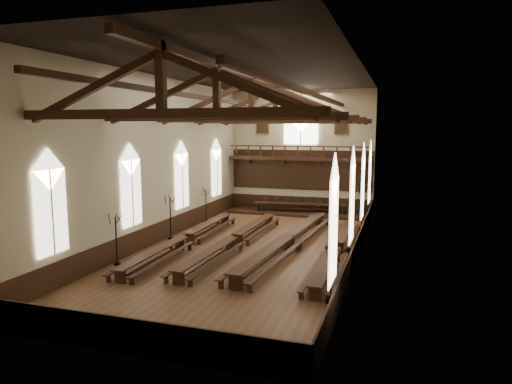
# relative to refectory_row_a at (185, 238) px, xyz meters

# --- Properties ---
(ground) EXTENTS (26.00, 26.00, 0.00)m
(ground) POSITION_rel_refectory_row_a_xyz_m (3.89, 0.75, -0.52)
(ground) COLOR brown
(ground) RESTS_ON ground
(room_walls) EXTENTS (26.00, 26.00, 26.00)m
(room_walls) POSITION_rel_refectory_row_a_xyz_m (3.89, 0.75, 5.94)
(room_walls) COLOR #B8AB8B
(room_walls) RESTS_ON ground
(wainscot_band) EXTENTS (12.00, 26.00, 1.20)m
(wainscot_band) POSITION_rel_refectory_row_a_xyz_m (3.89, 0.75, 0.08)
(wainscot_band) COLOR black
(wainscot_band) RESTS_ON ground
(side_windows) EXTENTS (11.85, 19.80, 4.50)m
(side_windows) POSITION_rel_refectory_row_a_xyz_m (3.89, 0.75, 3.22)
(side_windows) COLOR white
(side_windows) RESTS_ON room_walls
(end_window) EXTENTS (2.80, 0.12, 3.80)m
(end_window) POSITION_rel_refectory_row_a_xyz_m (3.89, 13.65, 6.70)
(end_window) COLOR white
(end_window) RESTS_ON room_walls
(minstrels_gallery) EXTENTS (11.80, 1.24, 3.70)m
(minstrels_gallery) POSITION_rel_refectory_row_a_xyz_m (3.89, 13.41, 3.38)
(minstrels_gallery) COLOR #361D11
(minstrels_gallery) RESTS_ON room_walls
(portraits) EXTENTS (7.75, 0.09, 1.45)m
(portraits) POSITION_rel_refectory_row_a_xyz_m (3.89, 13.65, 6.58)
(portraits) COLOR brown
(portraits) RESTS_ON room_walls
(roof_trusses) EXTENTS (11.70, 25.70, 2.80)m
(roof_trusses) POSITION_rel_refectory_row_a_xyz_m (3.89, 0.75, 7.69)
(roof_trusses) COLOR #361D11
(roof_trusses) RESTS_ON room_walls
(refectory_row_a) EXTENTS (1.58, 14.09, 0.71)m
(refectory_row_a) POSITION_rel_refectory_row_a_xyz_m (0.00, 0.00, 0.00)
(refectory_row_a) COLOR #361D11
(refectory_row_a) RESTS_ON ground
(refectory_row_b) EXTENTS (1.59, 14.23, 0.73)m
(refectory_row_b) POSITION_rel_refectory_row_a_xyz_m (2.84, 0.68, 0.01)
(refectory_row_b) COLOR #361D11
(refectory_row_b) RESTS_ON ground
(refectory_row_c) EXTENTS (2.23, 15.19, 0.82)m
(refectory_row_c) POSITION_rel_refectory_row_a_xyz_m (5.92, 1.22, 0.08)
(refectory_row_c) COLOR #361D11
(refectory_row_c) RESTS_ON ground
(refectory_row_d) EXTENTS (1.43, 13.81, 0.69)m
(refectory_row_d) POSITION_rel_refectory_row_a_xyz_m (8.77, 0.54, -0.02)
(refectory_row_d) COLOR #361D11
(refectory_row_d) RESTS_ON ground
(dais) EXTENTS (11.40, 2.87, 0.19)m
(dais) POSITION_rel_refectory_row_a_xyz_m (4.19, 12.15, -0.42)
(dais) COLOR black
(dais) RESTS_ON ground
(high_table) EXTENTS (7.51, 1.65, 0.70)m
(high_table) POSITION_rel_refectory_row_a_xyz_m (4.19, 12.15, 0.26)
(high_table) COLOR #361D11
(high_table) RESTS_ON dais
(high_chairs) EXTENTS (6.78, 0.49, 1.02)m
(high_chairs) POSITION_rel_refectory_row_a_xyz_m (4.19, 12.89, 0.23)
(high_chairs) COLOR #361D11
(high_chairs) RESTS_ON dais
(candelabrum_left_near) EXTENTS (0.80, 0.76, 2.65)m
(candelabrum_left_near) POSITION_rel_refectory_row_a_xyz_m (-1.66, -4.32, 0.28)
(candelabrum_left_near) COLOR black
(candelabrum_left_near) RESTS_ON ground
(candelabrum_left_mid) EXTENTS (0.78, 0.85, 2.80)m
(candelabrum_left_mid) POSITION_rel_refectory_row_a_xyz_m (-1.66, 1.37, 0.33)
(candelabrum_left_mid) COLOR black
(candelabrum_left_mid) RESTS_ON ground
(candelabrum_left_far) EXTENTS (0.68, 0.77, 2.52)m
(candelabrum_left_far) POSITION_rel_refectory_row_a_xyz_m (-1.66, 6.81, 0.24)
(candelabrum_left_far) COLOR black
(candelabrum_left_far) RESTS_ON ground
(candelabrum_right_near) EXTENTS (0.66, 0.72, 2.36)m
(candelabrum_right_near) POSITION_rel_refectory_row_a_xyz_m (9.44, -6.15, 0.20)
(candelabrum_right_near) COLOR black
(candelabrum_right_near) RESTS_ON ground
(candelabrum_right_mid) EXTENTS (0.77, 0.81, 2.68)m
(candelabrum_right_mid) POSITION_rel_refectory_row_a_xyz_m (9.44, 0.33, 0.29)
(candelabrum_right_mid) COLOR black
(candelabrum_right_mid) RESTS_ON ground
(candelabrum_right_far) EXTENTS (0.72, 0.83, 2.69)m
(candelabrum_right_far) POSITION_rel_refectory_row_a_xyz_m (9.44, 8.09, 0.30)
(candelabrum_right_far) COLOR black
(candelabrum_right_far) RESTS_ON ground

